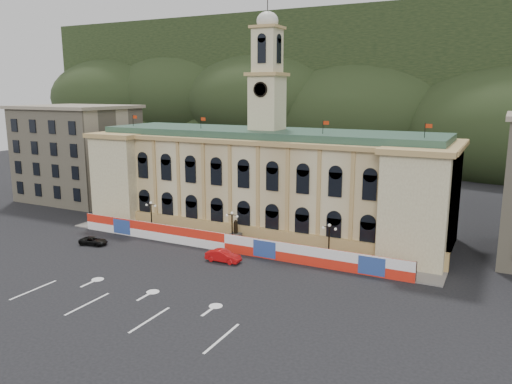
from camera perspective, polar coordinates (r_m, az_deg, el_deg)
The scene contains 13 objects.
ground at distance 56.73m, azimuth -11.39°, elevation -10.95°, with size 260.00×260.00×0.00m, color black.
lane_markings at distance 53.24m, azimuth -14.79°, elevation -12.65°, with size 26.00×10.00×0.02m, color white, non-canonical shape.
hill_ridge at distance 166.11m, azimuth 15.72°, elevation 10.45°, with size 230.00×80.00×64.00m.
city_hall at distance 77.20m, azimuth 1.12°, elevation 1.38°, with size 56.20×17.60×37.10m.
side_building_left at distance 105.24m, azimuth -19.68°, elevation 4.25°, with size 21.00×17.00×18.60m.
hoarding_fence at distance 67.96m, azimuth -3.50°, elevation -5.79°, with size 50.00×0.44×2.50m.
pavement at distance 70.55m, azimuth -2.42°, elevation -6.12°, with size 56.00×5.50×0.16m, color slate.
statue at distance 70.43m, azimuth -2.33°, elevation -5.21°, with size 1.40×1.40×3.72m.
lamp_left at distance 76.76m, azimuth -11.88°, elevation -2.58°, with size 1.96×0.44×5.15m.
lamp_center at distance 69.07m, azimuth -2.75°, elevation -3.92°, with size 1.96×0.44×5.15m.
lamp_right at distance 63.58m, azimuth 8.34°, elevation -5.41°, with size 1.96×0.44×5.15m.
red_sedan at distance 64.21m, azimuth -3.77°, elevation -7.30°, with size 4.67×1.78×1.52m, color #B80D0E.
black_suv at distance 74.53m, azimuth -18.08°, elevation -5.34°, with size 4.32×2.63×1.12m, color black.
Camera 1 is at (33.04, -40.79, 21.51)m, focal length 35.00 mm.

